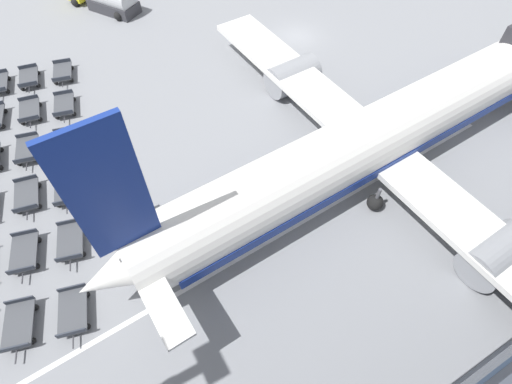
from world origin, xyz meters
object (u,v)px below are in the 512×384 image
at_px(baggage_dolly_row_mid_b_col_c, 27,150).
at_px(baggage_dolly_row_far_col_a, 63,72).
at_px(baggage_dolly_row_far_col_e, 70,241).
at_px(baggage_dolly_row_far_col_d, 67,189).
at_px(baggage_dolly_row_mid_b_col_a, 29,78).
at_px(baggage_dolly_row_mid_b_col_b, 30,111).
at_px(baggage_dolly_row_mid_b_col_d, 27,195).
at_px(baggage_dolly_row_far_col_f, 73,312).
at_px(airplane, 388,132).
at_px(baggage_dolly_row_far_col_c, 64,144).
at_px(baggage_dolly_row_far_col_b, 64,105).
at_px(baggage_dolly_row_mid_b_col_e, 24,253).
at_px(baggage_dolly_row_mid_b_col_f, 19,325).

distance_m(baggage_dolly_row_mid_b_col_c, baggage_dolly_row_far_col_a, 9.20).
xyz_separation_m(baggage_dolly_row_mid_b_col_c, baggage_dolly_row_far_col_e, (9.34, 0.77, 0.00)).
distance_m(baggage_dolly_row_far_col_d, baggage_dolly_row_far_col_e, 4.28).
bearing_deg(baggage_dolly_row_mid_b_col_a, baggage_dolly_row_far_col_a, 75.87).
bearing_deg(baggage_dolly_row_mid_b_col_a, baggage_dolly_row_far_col_d, -0.92).
height_order(baggage_dolly_row_mid_b_col_b, baggage_dolly_row_mid_b_col_d, same).
bearing_deg(baggage_dolly_row_mid_b_col_a, baggage_dolly_row_far_col_f, -5.15).
height_order(airplane, baggage_dolly_row_far_col_e, airplane).
height_order(baggage_dolly_row_mid_b_col_c, baggage_dolly_row_far_col_c, same).
height_order(baggage_dolly_row_mid_b_col_a, baggage_dolly_row_mid_b_col_b, same).
bearing_deg(baggage_dolly_row_far_col_b, baggage_dolly_row_far_col_f, -12.22).
relative_size(baggage_dolly_row_far_col_c, baggage_dolly_row_far_col_d, 1.00).
bearing_deg(baggage_dolly_row_far_col_a, baggage_dolly_row_far_col_d, -12.52).
height_order(baggage_dolly_row_mid_b_col_c, baggage_dolly_row_far_col_e, same).
xyz_separation_m(airplane, baggage_dolly_row_far_col_d, (-8.14, -20.36, -2.35)).
bearing_deg(baggage_dolly_row_far_col_f, baggage_dolly_row_far_col_c, 168.21).
xyz_separation_m(baggage_dolly_row_mid_b_col_e, baggage_dolly_row_far_col_a, (-16.78, 6.34, 0.00)).
bearing_deg(baggage_dolly_row_far_col_a, baggage_dolly_row_far_col_b, -12.13).
relative_size(baggage_dolly_row_mid_b_col_a, baggage_dolly_row_far_col_e, 1.00).
relative_size(baggage_dolly_row_mid_b_col_f, baggage_dolly_row_far_col_b, 1.00).
height_order(baggage_dolly_row_mid_b_col_f, baggage_dolly_row_far_col_b, same).
xyz_separation_m(baggage_dolly_row_mid_b_col_e, baggage_dolly_row_far_col_c, (-7.98, 4.34, 0.00)).
relative_size(baggage_dolly_row_mid_b_col_a, baggage_dolly_row_far_col_b, 1.00).
height_order(baggage_dolly_row_mid_b_col_b, baggage_dolly_row_far_col_a, same).
distance_m(baggage_dolly_row_mid_b_col_d, baggage_dolly_row_far_col_f, 9.54).
height_order(baggage_dolly_row_mid_b_col_a, baggage_dolly_row_far_col_f, same).
bearing_deg(baggage_dolly_row_mid_b_col_f, baggage_dolly_row_far_col_d, 150.59).
xyz_separation_m(baggage_dolly_row_mid_b_col_b, baggage_dolly_row_mid_b_col_c, (4.30, -1.01, 0.00)).
bearing_deg(baggage_dolly_row_far_col_f, baggage_dolly_row_far_col_e, 167.55).
bearing_deg(baggage_dolly_row_far_col_f, airplane, 91.49).
xyz_separation_m(baggage_dolly_row_mid_b_col_b, baggage_dolly_row_far_col_b, (0.70, 2.54, 0.00)).
relative_size(baggage_dolly_row_mid_b_col_b, baggage_dolly_row_far_col_a, 1.00).
relative_size(baggage_dolly_row_far_col_d, baggage_dolly_row_far_col_e, 1.00).
height_order(baggage_dolly_row_far_col_d, baggage_dolly_row_far_col_f, same).
bearing_deg(baggage_dolly_row_mid_b_col_b, baggage_dolly_row_far_col_e, -1.03).
xyz_separation_m(baggage_dolly_row_mid_b_col_f, baggage_dolly_row_far_col_f, (0.71, 2.70, 0.00)).
height_order(baggage_dolly_row_mid_b_col_b, baggage_dolly_row_mid_b_col_f, same).
height_order(baggage_dolly_row_far_col_b, baggage_dolly_row_far_col_d, same).
relative_size(baggage_dolly_row_mid_b_col_a, baggage_dolly_row_far_col_a, 1.00).
bearing_deg(baggage_dolly_row_far_col_c, baggage_dolly_row_mid_b_col_c, -107.28).
height_order(baggage_dolly_row_mid_b_col_c, baggage_dolly_row_mid_b_col_d, same).
relative_size(baggage_dolly_row_mid_b_col_e, baggage_dolly_row_far_col_e, 1.00).
height_order(baggage_dolly_row_mid_b_col_c, baggage_dolly_row_mid_b_col_e, same).
xyz_separation_m(baggage_dolly_row_mid_b_col_c, baggage_dolly_row_far_col_c, (0.78, 2.50, 0.00)).
bearing_deg(baggage_dolly_row_mid_b_col_d, baggage_dolly_row_far_col_d, 71.81).
relative_size(airplane, baggage_dolly_row_mid_b_col_e, 12.41).
bearing_deg(baggage_dolly_row_far_col_f, baggage_dolly_row_far_col_d, 168.28).
bearing_deg(baggage_dolly_row_far_col_f, baggage_dolly_row_far_col_b, 167.78).
xyz_separation_m(baggage_dolly_row_far_col_a, baggage_dolly_row_far_col_d, (13.16, -2.92, 0.00)).
distance_m(baggage_dolly_row_mid_b_col_f, baggage_dolly_row_far_col_b, 17.95).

